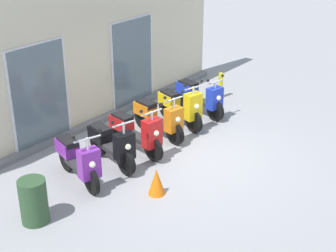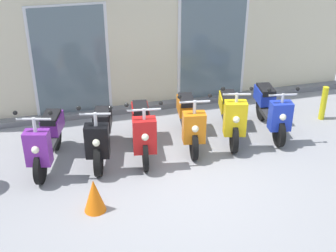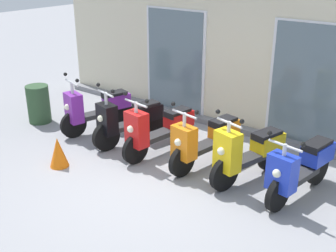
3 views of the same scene
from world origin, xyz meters
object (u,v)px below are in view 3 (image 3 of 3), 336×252
scooter_purple (97,108)px  scooter_red (159,128)px  scooter_yellow (248,152)px  scooter_orange (206,140)px  scooter_blue (301,167)px  trash_bin (39,104)px  traffic_cone (58,152)px  scooter_black (129,120)px

scooter_purple → scooter_red: (1.62, -0.04, -0.00)m
scooter_purple → scooter_yellow: (3.31, 0.05, -0.00)m
scooter_purple → scooter_orange: size_ratio=0.96×
scooter_red → scooter_blue: size_ratio=1.05×
scooter_red → scooter_yellow: size_ratio=1.06×
scooter_purple → scooter_yellow: scooter_purple is taller
scooter_yellow → scooter_blue: size_ratio=0.98×
scooter_orange → scooter_yellow: scooter_yellow is taller
scooter_purple → scooter_red: scooter_purple is taller
scooter_purple → trash_bin: 1.41m
scooter_purple → scooter_blue: scooter_purple is taller
scooter_blue → traffic_cone: scooter_blue is taller
scooter_red → scooter_blue: 2.53m
scooter_yellow → trash_bin: bearing=-174.6°
scooter_purple → traffic_cone: bearing=-68.2°
scooter_yellow → scooter_red: bearing=-176.8°
traffic_cone → trash_bin: bearing=151.2°
scooter_red → scooter_orange: scooter_red is taller
scooter_black → scooter_blue: bearing=1.7°
scooter_yellow → scooter_purple: bearing=-179.1°
scooter_purple → traffic_cone: scooter_purple is taller
scooter_orange → trash_bin: bearing=-173.1°
scooter_orange → scooter_blue: size_ratio=1.02×
scooter_blue → scooter_black: bearing=-178.3°
scooter_purple → scooter_blue: size_ratio=0.98×
scooter_black → scooter_blue: size_ratio=0.98×
scooter_black → scooter_blue: (3.25, 0.10, 0.02)m
scooter_black → scooter_orange: size_ratio=0.96×
scooter_purple → scooter_yellow: bearing=0.9°
scooter_black → trash_bin: size_ratio=1.96×
scooter_yellow → scooter_blue: bearing=1.6°
scooter_purple → scooter_red: bearing=-1.6°
scooter_yellow → trash_bin: 4.69m
scooter_red → scooter_yellow: 1.70m
scooter_orange → scooter_blue: scooter_orange is taller
scooter_yellow → traffic_cone: (-2.73, -1.50, -0.23)m
scooter_blue → trash_bin: size_ratio=1.99×
scooter_blue → traffic_cone: (-3.56, -1.53, -0.22)m
trash_bin → scooter_black: bearing=9.2°
scooter_red → traffic_cone: 1.76m
scooter_orange → scooter_yellow: 0.80m
scooter_purple → trash_bin: scooter_purple is taller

